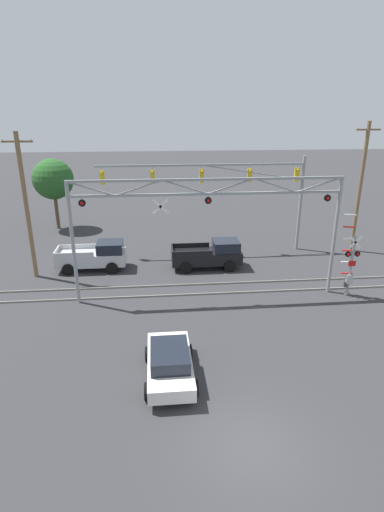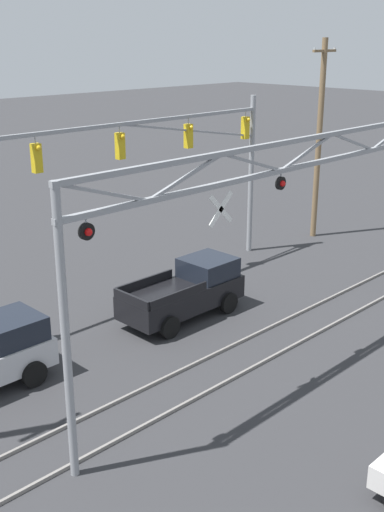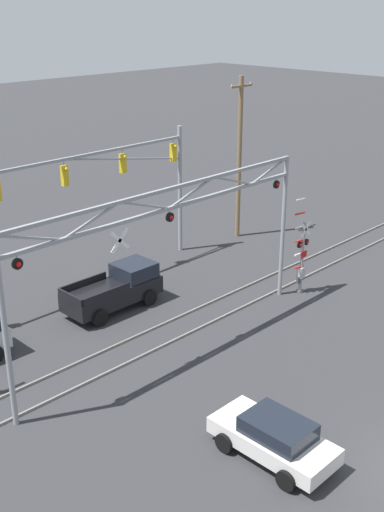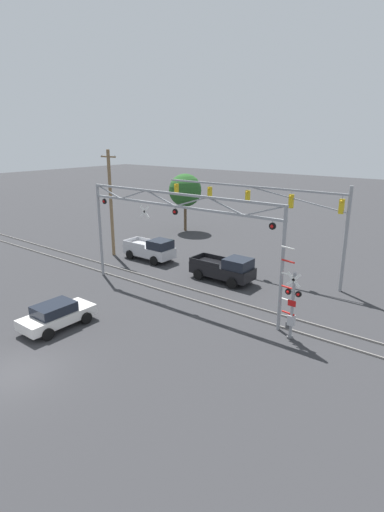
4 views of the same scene
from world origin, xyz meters
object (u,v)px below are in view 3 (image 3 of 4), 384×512
Objects in this scene: crossing_signal_mast at (301,258)px; utility_pole_right at (239,157)px; pickup_truck_lead at (117,289)px; sedan_waiting at (274,437)px; traffic_signal_span at (113,177)px; crossing_gantry at (170,231)px.

utility_pole_right is at bearing 62.11° from crossing_signal_mast.
utility_pole_right is (11.57, 2.50, 4.03)m from pickup_truck_lead.
crossing_signal_mast is 1.04× the size of pickup_truck_lead.
crossing_signal_mast is 9.23m from utility_pole_right.
crossing_signal_mast reaches higher than sedan_waiting.
utility_pole_right reaches higher than pickup_truck_lead.
traffic_signal_span is 1.59× the size of utility_pole_right.
sedan_waiting is at bearing -108.64° from crossing_gantry.
crossing_gantry is 3.64× the size of sedan_waiting.
crossing_signal_mast is at bearing -117.89° from utility_pole_right.
crossing_signal_mast is 9.16m from pickup_truck_lead.
crossing_gantry is 6.33m from pickup_truck_lead.
utility_pole_right is at bearing 29.86° from crossing_gantry.
crossing_signal_mast is at bearing -34.51° from pickup_truck_lead.
pickup_truck_lead is 1.16× the size of sedan_waiting.
crossing_signal_mast is 0.32× the size of traffic_signal_span.
crossing_gantry is 9.01m from crossing_signal_mast.
utility_pole_right is at bearing 12.19° from pickup_truck_lead.
traffic_signal_span reaches higher than sedan_waiting.
pickup_truck_lead is 12.51m from utility_pole_right.
sedan_waiting is 21.23m from utility_pole_right.
crossing_gantry reaches higher than crossing_signal_mast.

